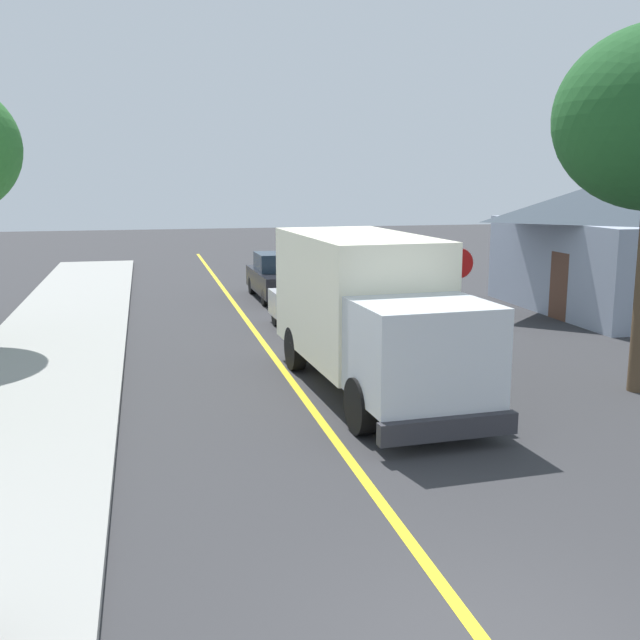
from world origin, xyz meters
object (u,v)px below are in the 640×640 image
box_truck (368,307)px  parked_car_mid (279,277)px  parked_car_near (314,306)px  stop_sign (459,279)px

box_truck → parked_car_mid: (0.33, 12.13, -0.97)m
parked_car_near → stop_sign: stop_sign is taller
box_truck → parked_car_mid: box_truck is taller
parked_car_mid → parked_car_near: bearing=-91.4°
box_truck → parked_car_near: size_ratio=1.63×
box_truck → parked_car_mid: bearing=88.4°
box_truck → parked_car_mid: 12.17m
stop_sign → parked_car_mid: bearing=107.6°
box_truck → parked_car_mid: size_ratio=1.65×
parked_car_near → parked_car_mid: (0.15, 6.35, 0.00)m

